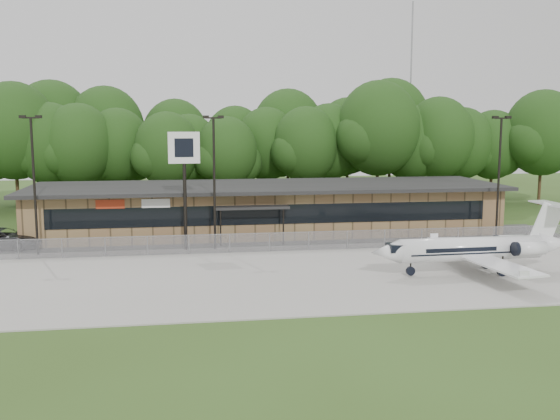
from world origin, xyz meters
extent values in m
plane|color=#33491A|center=(0.00, 0.00, 0.00)|extent=(160.00, 160.00, 0.00)
cube|color=#9E9B93|center=(0.00, 8.00, 0.04)|extent=(64.00, 18.00, 0.08)
cube|color=#383835|center=(0.00, 19.50, 0.03)|extent=(50.00, 9.00, 0.06)
cube|color=olive|center=(0.00, 24.00, 2.00)|extent=(40.00, 10.00, 4.00)
cube|color=black|center=(0.00, 18.98, 2.30)|extent=(36.00, 0.08, 1.60)
cube|color=black|center=(0.00, 23.50, 4.15)|extent=(41.00, 11.50, 0.30)
cube|color=black|center=(-2.00, 18.40, 3.00)|extent=(6.00, 1.60, 0.20)
cube|color=#A72E14|center=(-13.00, 18.95, 3.40)|extent=(2.20, 0.06, 0.70)
cube|color=silver|center=(-9.50, 18.95, 3.40)|extent=(2.20, 0.06, 0.70)
cube|color=gray|center=(0.00, 15.00, 0.75)|extent=(46.00, 0.03, 1.50)
cube|color=gray|center=(0.00, 15.00, 1.50)|extent=(46.00, 0.04, 0.04)
cylinder|color=gray|center=(22.00, 48.00, 12.50)|extent=(0.20, 0.20, 25.00)
cylinder|color=black|center=(-18.00, 16.50, 5.00)|extent=(0.18, 0.18, 10.00)
cube|color=black|center=(-18.00, 16.50, 10.05)|extent=(1.20, 0.12, 0.12)
cube|color=black|center=(-18.55, 16.50, 10.12)|extent=(0.45, 0.30, 0.22)
cube|color=black|center=(-17.45, 16.50, 10.12)|extent=(0.45, 0.30, 0.22)
cylinder|color=black|center=(-5.00, 16.50, 5.00)|extent=(0.18, 0.18, 10.00)
cube|color=black|center=(-5.00, 16.50, 10.05)|extent=(1.20, 0.12, 0.12)
cube|color=black|center=(-5.55, 16.50, 10.12)|extent=(0.45, 0.30, 0.22)
cube|color=black|center=(-4.45, 16.50, 10.12)|extent=(0.45, 0.30, 0.22)
cylinder|color=black|center=(18.00, 16.50, 5.00)|extent=(0.18, 0.18, 10.00)
cube|color=black|center=(18.00, 16.50, 10.05)|extent=(1.20, 0.12, 0.12)
cube|color=black|center=(17.45, 16.50, 10.12)|extent=(0.45, 0.30, 0.22)
cube|color=black|center=(18.55, 16.50, 10.12)|extent=(0.45, 0.30, 0.22)
cylinder|color=white|center=(10.77, 6.22, 1.61)|extent=(9.53, 1.78, 1.52)
cone|color=white|center=(5.07, 6.07, 1.61)|extent=(1.94, 1.57, 1.52)
cone|color=white|center=(16.56, 6.38, 1.76)|extent=(2.13, 1.58, 1.52)
cube|color=white|center=(11.33, 3.10, 1.19)|extent=(2.24, 5.75, 0.11)
cube|color=white|center=(11.16, 9.37, 1.19)|extent=(2.24, 5.75, 0.11)
cylinder|color=white|center=(14.22, 5.13, 1.76)|extent=(2.11, 0.91, 0.85)
cylinder|color=white|center=(14.15, 7.50, 1.76)|extent=(2.11, 0.91, 0.85)
cube|color=white|center=(16.08, 6.37, 3.13)|extent=(2.34, 0.20, 2.86)
cube|color=white|center=(16.65, 6.38, 4.32)|extent=(1.35, 4.40, 0.09)
cube|color=black|center=(5.74, 6.08, 1.88)|extent=(0.98, 1.16, 0.47)
cube|color=black|center=(12.48, 6.27, 0.33)|extent=(0.82, 2.30, 0.66)
cylinder|color=black|center=(6.78, 6.11, 0.33)|extent=(0.59, 0.59, 0.21)
imported|color=#2F2F32|center=(-21.21, 19.28, 0.83)|extent=(6.28, 3.55, 1.65)
cylinder|color=black|center=(-7.22, 16.80, 4.29)|extent=(0.27, 0.27, 8.59)
cube|color=silver|center=(-7.22, 16.80, 7.84)|extent=(2.37, 0.38, 2.36)
cube|color=black|center=(-7.21, 16.66, 7.84)|extent=(1.40, 0.11, 1.40)
camera|label=1|loc=(-7.21, -30.62, 9.73)|focal=40.00mm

